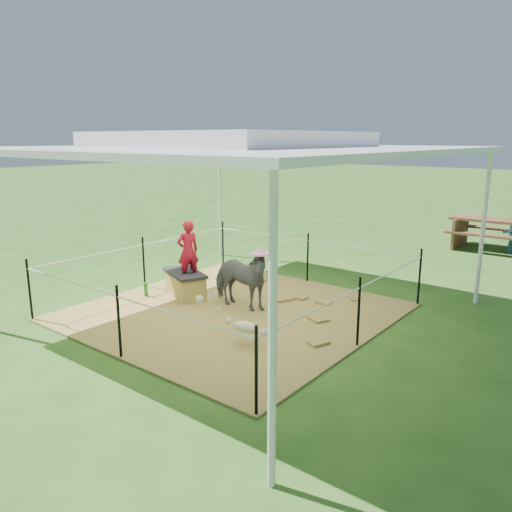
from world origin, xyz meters
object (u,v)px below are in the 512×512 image
Objects in this scene: straw_bale at (185,285)px; green_bottle at (146,289)px; woman at (188,246)px; foal at (246,325)px; pony at (239,279)px; picnic_table_near at (491,234)px.

green_bottle is at bearing -140.71° from straw_bale.
woman is 4.32× the size of green_bottle.
foal reaches higher than green_bottle.
straw_bale reaches higher than green_bottle.
foal is at bearing -138.93° from pony.
foal is 0.50× the size of picnic_table_near.
straw_bale is 0.92× the size of foal.
straw_bale is 3.60× the size of green_bottle.
picnic_table_near is at bearing 79.62° from foal.
foal reaches higher than straw_bale.
green_bottle is at bearing -32.58° from woman.
pony reaches higher than straw_bale.
woman is at bearing 151.76° from foal.
green_bottle is at bearing 104.75° from pony.
straw_bale is 0.46× the size of picnic_table_near.
green_bottle is 0.21× the size of pony.
pony is 1.22× the size of foal.
straw_bale is 0.75m from woman.
straw_bale is 0.71m from green_bottle.
woman is at bearing -113.88° from picnic_table_near.
straw_bale is 0.75× the size of pony.
woman is at bearing 92.27° from pony.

